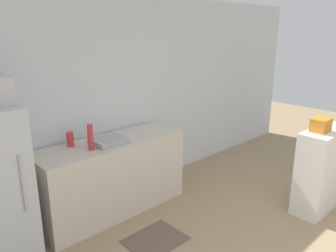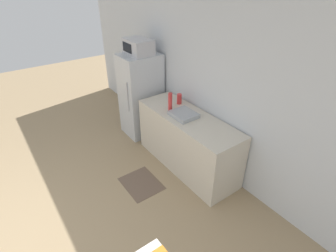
{
  "view_description": "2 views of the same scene",
  "coord_description": "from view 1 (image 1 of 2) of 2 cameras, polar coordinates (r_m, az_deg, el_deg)",
  "views": [
    {
      "loc": [
        -2.28,
        -0.23,
        2.17
      ],
      "look_at": [
        -0.11,
        2.09,
        1.23
      ],
      "focal_mm": 35.0,
      "sensor_mm": 36.0,
      "label": 1
    },
    {
      "loc": [
        2.28,
        0.68,
        2.8
      ],
      "look_at": [
        0.19,
        2.2,
        1.22
      ],
      "focal_mm": 28.0,
      "sensor_mm": 36.0,
      "label": 2
    }
  ],
  "objects": [
    {
      "name": "bottle_tall",
      "position": [
        3.65,
        -13.35,
        -1.92
      ],
      "size": [
        0.06,
        0.06,
        0.29
      ],
      "primitive_type": "cylinder",
      "color": "red",
      "rests_on": "counter"
    },
    {
      "name": "kitchen_rug",
      "position": [
        3.71,
        -2.24,
        -19.18
      ],
      "size": [
        0.62,
        0.49,
        0.01
      ],
      "primitive_type": "cube",
      "color": "brown",
      "rests_on": "ground_plane"
    },
    {
      "name": "basket",
      "position": [
        4.17,
        25.08,
        0.14
      ],
      "size": [
        0.23,
        0.17,
        0.16
      ],
      "primitive_type": "cube",
      "color": "orange",
      "rests_on": "shelf_cabinet"
    },
    {
      "name": "wall_back",
      "position": [
        4.27,
        -9.86,
        4.49
      ],
      "size": [
        8.0,
        0.06,
        2.6
      ],
      "primitive_type": "cube",
      "color": "silver",
      "rests_on": "ground_plane"
    },
    {
      "name": "counter",
      "position": [
        4.1,
        -9.74,
        -8.59
      ],
      "size": [
        1.82,
        0.63,
        0.9
      ],
      "primitive_type": "cube",
      "color": "beige",
      "rests_on": "ground_plane"
    },
    {
      "name": "bottle_short",
      "position": [
        3.84,
        -16.66,
        -2.23
      ],
      "size": [
        0.08,
        0.08,
        0.17
      ],
      "primitive_type": "cylinder",
      "color": "red",
      "rests_on": "counter"
    },
    {
      "name": "shelf_cabinet",
      "position": [
        4.49,
        25.29,
        -6.8
      ],
      "size": [
        0.87,
        0.34,
        1.03
      ],
      "primitive_type": "cube",
      "color": "white",
      "rests_on": "ground_plane"
    },
    {
      "name": "sink_basin",
      "position": [
        3.85,
        -10.29,
        -2.55
      ],
      "size": [
        0.38,
        0.33,
        0.06
      ],
      "primitive_type": "cube",
      "color": "#9EA3A8",
      "rests_on": "counter"
    }
  ]
}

